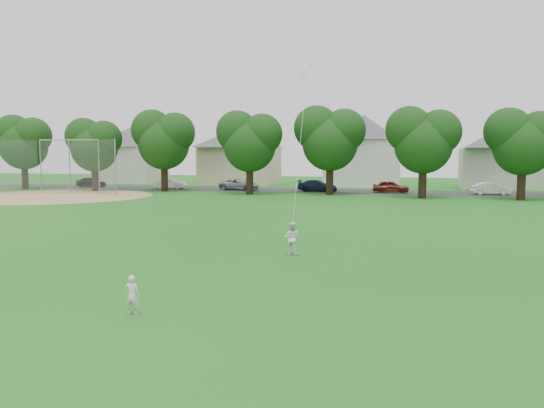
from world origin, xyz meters
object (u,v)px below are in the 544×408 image
(older_boy, at_px, (292,238))
(baseball_backstop, at_px, (66,167))
(kite, at_px, (300,148))
(toddler, at_px, (132,295))

(older_boy, xyz_separation_m, baseball_backstop, (-28.83, 25.19, 2.03))
(kite, bearing_deg, baseball_backstop, 139.95)
(toddler, distance_m, kite, 10.27)
(older_boy, height_order, kite, kite)
(older_boy, distance_m, kite, 3.58)
(kite, relative_size, baseball_backstop, 0.56)
(baseball_backstop, bearing_deg, older_boy, -41.14)
(older_boy, bearing_deg, kite, -87.56)
(kite, bearing_deg, toddler, -102.15)
(toddler, xyz_separation_m, kite, (2.02, 9.40, 3.62))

